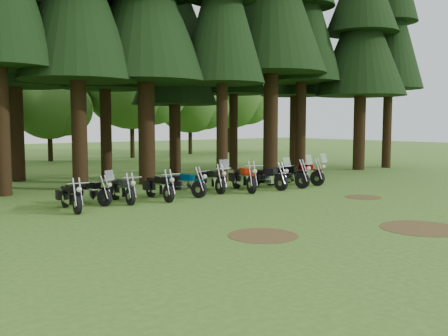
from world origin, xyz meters
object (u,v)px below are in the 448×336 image
(motorcycle_2, at_px, (122,190))
(motorcycle_8, at_px, (287,176))
(motorcycle_3, at_px, (159,188))
(motorcycle_6, at_px, (244,179))
(motorcycle_9, at_px, (303,174))
(motorcycle_1, at_px, (91,193))
(motorcycle_7, at_px, (267,178))
(motorcycle_0, at_px, (71,197))
(motorcycle_4, at_px, (183,185))
(motorcycle_5, at_px, (211,181))

(motorcycle_2, distance_m, motorcycle_8, 7.81)
(motorcycle_3, bearing_deg, motorcycle_6, 3.95)
(motorcycle_8, relative_size, motorcycle_9, 1.00)
(motorcycle_1, xyz_separation_m, motorcycle_8, (8.89, -0.78, 0.08))
(motorcycle_3, height_order, motorcycle_9, motorcycle_9)
(motorcycle_6, bearing_deg, motorcycle_1, -166.85)
(motorcycle_2, xyz_separation_m, motorcycle_6, (5.44, -0.34, 0.07))
(motorcycle_6, bearing_deg, motorcycle_2, -165.22)
(motorcycle_2, distance_m, motorcycle_3, 1.40)
(motorcycle_6, distance_m, motorcycle_9, 3.63)
(motorcycle_7, bearing_deg, motorcycle_3, 171.63)
(motorcycle_1, bearing_deg, motorcycle_6, -25.12)
(motorcycle_9, bearing_deg, motorcycle_8, 179.81)
(motorcycle_7, height_order, motorcycle_8, motorcycle_8)
(motorcycle_0, distance_m, motorcycle_4, 4.67)
(motorcycle_0, height_order, motorcycle_7, motorcycle_7)
(motorcycle_2, relative_size, motorcycle_9, 0.88)
(motorcycle_5, bearing_deg, motorcycle_3, -162.55)
(motorcycle_3, relative_size, motorcycle_6, 0.93)
(motorcycle_3, distance_m, motorcycle_4, 1.19)
(motorcycle_1, relative_size, motorcycle_3, 0.89)
(motorcycle_0, distance_m, motorcycle_5, 6.32)
(motorcycle_4, bearing_deg, motorcycle_3, 169.67)
(motorcycle_1, height_order, motorcycle_3, motorcycle_1)
(motorcycle_4, bearing_deg, motorcycle_6, -24.41)
(motorcycle_0, relative_size, motorcycle_7, 0.92)
(motorcycle_6, relative_size, motorcycle_7, 1.03)
(motorcycle_6, xyz_separation_m, motorcycle_7, (1.20, -0.17, -0.03))
(motorcycle_4, height_order, motorcycle_6, motorcycle_6)
(motorcycle_8, height_order, motorcycle_9, motorcycle_8)
(motorcycle_0, relative_size, motorcycle_4, 1.00)
(motorcycle_2, xyz_separation_m, motorcycle_4, (2.55, -0.08, 0.02))
(motorcycle_2, relative_size, motorcycle_6, 0.89)
(motorcycle_2, bearing_deg, motorcycle_9, 3.25)
(motorcycle_5, bearing_deg, motorcycle_0, -166.23)
(motorcycle_1, xyz_separation_m, motorcycle_5, (5.27, 0.01, 0.05))
(motorcycle_6, bearing_deg, motorcycle_3, -162.74)
(motorcycle_1, height_order, motorcycle_5, motorcycle_5)
(motorcycle_0, bearing_deg, motorcycle_4, 11.30)
(motorcycle_0, xyz_separation_m, motorcycle_4, (4.65, 0.43, 0.01))
(motorcycle_0, relative_size, motorcycle_3, 0.96)
(motorcycle_4, xyz_separation_m, motorcycle_9, (6.51, -0.23, 0.05))
(motorcycle_1, height_order, motorcycle_7, motorcycle_7)
(motorcycle_3, bearing_deg, motorcycle_5, 15.78)
(motorcycle_4, bearing_deg, motorcycle_2, 159.03)
(motorcycle_1, height_order, motorcycle_8, motorcycle_8)
(motorcycle_1, bearing_deg, motorcycle_2, -33.03)
(motorcycle_1, xyz_separation_m, motorcycle_2, (1.10, -0.26, 0.01))
(motorcycle_7, bearing_deg, motorcycle_6, 166.15)
(motorcycle_7, distance_m, motorcycle_9, 2.43)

